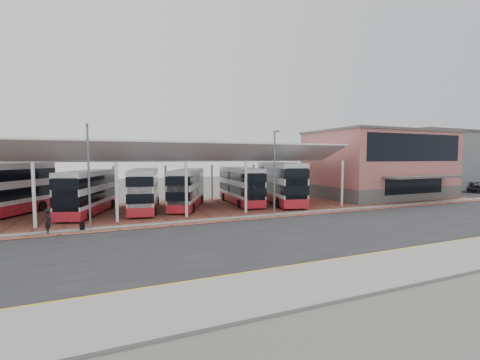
{
  "coord_description": "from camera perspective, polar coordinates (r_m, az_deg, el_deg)",
  "views": [
    {
      "loc": [
        -12.82,
        -20.49,
        5.55
      ],
      "look_at": [
        -0.83,
        8.02,
        3.39
      ],
      "focal_mm": 24.0,
      "sensor_mm": 36.0,
      "label": 1
    }
  ],
  "objects": [
    {
      "name": "warehouse",
      "position": [
        75.36,
        31.05,
        3.13
      ],
      "size": [
        30.5,
        20.5,
        10.25
      ],
      "color": "slate",
      "rests_on": "ground"
    },
    {
      "name": "yellow_line_far",
      "position": [
        19.62,
        19.76,
        -12.59
      ],
      "size": [
        120.0,
        0.12,
        0.01
      ],
      "primitive_type": "cube",
      "color": "#E4B200",
      "rests_on": "road"
    },
    {
      "name": "lamp_east",
      "position": [
        30.62,
        6.17,
        1.75
      ],
      "size": [
        0.16,
        0.9,
        8.07
      ],
      "color": "slate",
      "rests_on": "ground"
    },
    {
      "name": "yellow_line_near",
      "position": [
        19.42,
        20.37,
        -12.79
      ],
      "size": [
        120.0,
        0.12,
        0.01
      ],
      "primitive_type": "cube",
      "color": "#E4B200",
      "rests_on": "road"
    },
    {
      "name": "forecourt",
      "position": [
        37.04,
        1.06,
        -4.57
      ],
      "size": [
        72.0,
        16.0,
        0.06
      ],
      "primitive_type": "cube",
      "color": "brown",
      "rests_on": "ground"
    },
    {
      "name": "bus_3",
      "position": [
        35.84,
        -9.37,
        -1.52
      ],
      "size": [
        6.2,
        10.24,
        4.19
      ],
      "rotation": [
        0.0,
        0.0,
        -0.41
      ],
      "color": "silver",
      "rests_on": "forecourt"
    },
    {
      "name": "pedestrian",
      "position": [
        27.17,
        -30.93,
        -6.3
      ],
      "size": [
        0.47,
        0.68,
        1.81
      ],
      "primitive_type": "imported",
      "rotation": [
        0.0,
        0.0,
        1.63
      ],
      "color": "black",
      "rests_on": "forecourt"
    },
    {
      "name": "terminal",
      "position": [
        49.68,
        23.36,
        2.64
      ],
      "size": [
        18.4,
        14.4,
        9.25
      ],
      "color": "#555350",
      "rests_on": "ground"
    },
    {
      "name": "lamp_west",
      "position": [
        26.81,
        -25.31,
        1.07
      ],
      "size": [
        0.16,
        0.9,
        8.07
      ],
      "color": "slate",
      "rests_on": "ground"
    },
    {
      "name": "ground",
      "position": [
        24.8,
        9.11,
        -8.98
      ],
      "size": [
        140.0,
        140.0,
        0.0
      ],
      "primitive_type": "plane",
      "color": "#484A44"
    },
    {
      "name": "bus_2",
      "position": [
        34.87,
        -16.61,
        -1.69
      ],
      "size": [
        4.26,
        10.68,
        4.29
      ],
      "rotation": [
        0.0,
        0.0,
        -0.18
      ],
      "color": "silver",
      "rests_on": "forecourt"
    },
    {
      "name": "suitcase",
      "position": [
        27.05,
        -26.24,
        -7.48
      ],
      "size": [
        0.35,
        0.25,
        0.6
      ],
      "primitive_type": "cube",
      "color": "black",
      "rests_on": "forecourt"
    },
    {
      "name": "bus_1",
      "position": [
        34.66,
        -25.24,
        -1.99
      ],
      "size": [
        5.46,
        10.5,
        4.24
      ],
      "rotation": [
        0.0,
        0.0,
        -0.32
      ],
      "color": "silver",
      "rests_on": "forecourt"
    },
    {
      "name": "sidewalk",
      "position": [
        18.07,
        24.85,
        -14.03
      ],
      "size": [
        120.0,
        4.0,
        0.14
      ],
      "primitive_type": "cube",
      "color": "slate",
      "rests_on": "ground"
    },
    {
      "name": "canopy",
      "position": [
        35.1,
        -11.63,
        4.32
      ],
      "size": [
        37.0,
        11.63,
        7.07
      ],
      "color": "white",
      "rests_on": "ground"
    },
    {
      "name": "bus_5",
      "position": [
        39.06,
        7.13,
        -0.53
      ],
      "size": [
        5.32,
        12.16,
        4.88
      ],
      "rotation": [
        0.0,
        0.0,
        -0.23
      ],
      "color": "silver",
      "rests_on": "forecourt"
    },
    {
      "name": "bus_4",
      "position": [
        38.21,
        0.05,
        -1.03
      ],
      "size": [
        3.25,
        10.62,
        4.31
      ],
      "rotation": [
        0.0,
        0.0,
        -0.08
      ],
      "color": "silver",
      "rests_on": "forecourt"
    },
    {
      "name": "road",
      "position": [
        23.98,
        10.39,
        -9.43
      ],
      "size": [
        120.0,
        14.0,
        0.02
      ],
      "primitive_type": "cube",
      "color": "black",
      "rests_on": "ground"
    },
    {
      "name": "north_kerb",
      "position": [
        30.11,
        2.82,
        -6.49
      ],
      "size": [
        120.0,
        0.8,
        0.14
      ],
      "primitive_type": "cube",
      "color": "slate",
      "rests_on": "ground"
    }
  ]
}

